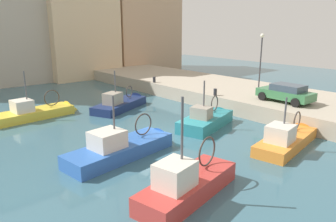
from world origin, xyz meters
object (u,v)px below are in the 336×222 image
fishing_boat_navy (122,107)px  fishing_boat_yellow (37,116)px  fishing_boat_blue (125,153)px  quay_streetlamp (261,52)px  fishing_boat_orange (288,143)px  mooring_bollard_mid (215,92)px  fishing_boat_teal (208,124)px  fishing_boat_red (191,190)px  parked_car_green (286,93)px  mooring_bollard_north (154,80)px

fishing_boat_navy → fishing_boat_yellow: (-6.47, 1.76, 0.01)m
fishing_boat_blue → quay_streetlamp: bearing=10.1°
fishing_boat_orange → mooring_bollard_mid: bearing=70.3°
fishing_boat_teal → fishing_boat_yellow: fishing_boat_yellow is taller
fishing_boat_navy → fishing_boat_blue: size_ratio=0.92×
fishing_boat_red → fishing_boat_yellow: bearing=92.9°
fishing_boat_blue → fishing_boat_navy: bearing=57.8°
fishing_boat_teal → fishing_boat_red: fishing_boat_red is taller
fishing_boat_teal → fishing_boat_blue: (-7.27, -0.65, 0.05)m
fishing_boat_blue → fishing_boat_orange: (7.99, -4.96, 0.01)m
mooring_bollard_mid → quay_streetlamp: 6.40m
fishing_boat_orange → parked_car_green: size_ratio=1.60×
fishing_boat_orange → quay_streetlamp: size_ratio=1.35×
fishing_boat_red → parked_car_green: size_ratio=1.50×
mooring_bollard_north → quay_streetlamp: quay_streetlamp is taller
fishing_boat_blue → mooring_bollard_mid: size_ratio=12.91×
fishing_boat_navy → fishing_boat_yellow: 6.70m
parked_car_green → fishing_boat_teal: bearing=158.5°
fishing_boat_teal → fishing_boat_red: 9.53m
mooring_bollard_mid → mooring_bollard_north: (0.00, 8.00, 0.00)m
fishing_boat_blue → parked_car_green: bearing=-7.2°
parked_car_green → fishing_boat_red: bearing=-165.0°
fishing_boat_red → mooring_bollard_mid: (11.14, 8.51, 1.31)m
mooring_bollard_north → mooring_bollard_mid: bearing=-90.0°
fishing_boat_red → fishing_boat_blue: fishing_boat_red is taller
fishing_boat_red → fishing_boat_orange: fishing_boat_red is taller
fishing_boat_red → fishing_boat_orange: (8.19, 0.29, -0.02)m
fishing_boat_blue → parked_car_green: size_ratio=1.74×
parked_car_green → quay_streetlamp: bearing=53.6°
fishing_boat_yellow → mooring_bollard_north: size_ratio=12.50×
fishing_boat_navy → quay_streetlamp: quay_streetlamp is taller
fishing_boat_teal → mooring_bollard_mid: size_ratio=10.88×
parked_car_green → mooring_bollard_mid: (-2.25, 4.94, -0.42)m
fishing_boat_blue → parked_car_green: fishing_boat_blue is taller
mooring_bollard_mid → mooring_bollard_north: 8.00m
fishing_boat_red → mooring_bollard_north: bearing=56.0°
fishing_boat_yellow → fishing_boat_navy: bearing=-15.3°
fishing_boat_teal → fishing_boat_blue: fishing_boat_blue is taller
parked_car_green → fishing_boat_orange: bearing=-147.7°
fishing_boat_blue → fishing_boat_yellow: bearing=95.4°
fishing_boat_red → fishing_boat_blue: (0.20, 5.25, -0.03)m
fishing_boat_teal → mooring_bollard_north: bearing=70.9°
mooring_bollard_mid → quay_streetlamp: (5.65, -0.32, 2.98)m
fishing_boat_teal → mooring_bollard_north: 11.31m
fishing_boat_blue → fishing_boat_orange: size_ratio=1.09×
fishing_boat_orange → fishing_boat_yellow: fishing_boat_yellow is taller
fishing_boat_teal → mooring_bollard_mid: bearing=35.4°
fishing_boat_blue → fishing_boat_red: bearing=-92.2°
parked_car_green → quay_streetlamp: quay_streetlamp is taller
fishing_boat_teal → quay_streetlamp: bearing=13.8°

